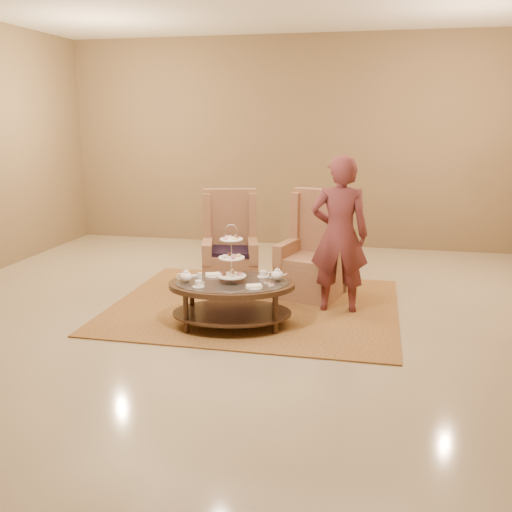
% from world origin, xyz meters
% --- Properties ---
extents(ground, '(8.00, 8.00, 0.00)m').
position_xyz_m(ground, '(0.00, 0.00, 0.00)').
color(ground, tan).
rests_on(ground, ground).
extents(ceiling, '(8.00, 8.00, 0.02)m').
position_xyz_m(ceiling, '(0.00, 0.00, 0.00)').
color(ceiling, white).
rests_on(ceiling, ground).
extents(wall_back, '(8.00, 0.04, 3.50)m').
position_xyz_m(wall_back, '(0.00, 4.00, 1.75)').
color(wall_back, olive).
rests_on(wall_back, ground).
extents(rug, '(3.29, 2.74, 0.02)m').
position_xyz_m(rug, '(0.03, 0.53, 0.01)').
color(rug, '#A17939').
rests_on(rug, ground).
extents(tea_table, '(1.47, 1.15, 1.11)m').
position_xyz_m(tea_table, '(-0.07, -0.17, 0.40)').
color(tea_table, black).
rests_on(tea_table, ground).
extents(armchair_left, '(0.85, 0.86, 1.28)m').
position_xyz_m(armchair_left, '(-0.44, 1.18, 0.43)').
color(armchair_left, '#9B6A48').
rests_on(armchair_left, ground).
extents(armchair_right, '(0.87, 0.89, 1.31)m').
position_xyz_m(armchair_right, '(0.65, 1.12, 0.44)').
color(armchair_right, '#9B6A48').
rests_on(armchair_right, ground).
extents(person, '(0.68, 0.48, 1.78)m').
position_xyz_m(person, '(0.99, 0.57, 0.89)').
color(person, brown).
rests_on(person, ground).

